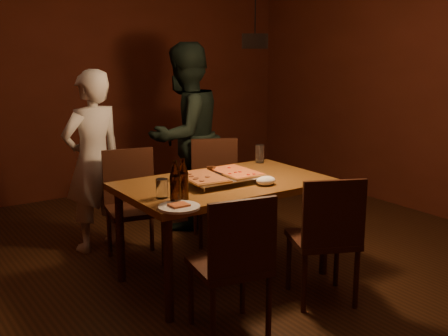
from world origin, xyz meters
TOP-DOWN VIEW (x-y plane):
  - room_shell at (0.00, 0.00)m, footprint 6.00×6.00m
  - dining_table at (-0.16, 0.15)m, footprint 1.50×0.90m
  - chair_far_left at (-0.55, 0.90)m, footprint 0.50×0.50m
  - chair_far_right at (0.28, 0.92)m, footprint 0.56×0.56m
  - chair_near_left at (-0.60, -0.62)m, footprint 0.49×0.49m
  - chair_near_right at (0.17, -0.60)m, footprint 0.56×0.56m
  - pizza_tray at (-0.19, 0.16)m, footprint 0.58×0.48m
  - pizza_meat at (-0.34, 0.15)m, footprint 0.31×0.45m
  - pizza_cheese at (-0.05, 0.16)m, footprint 0.27×0.42m
  - spatula at (-0.19, 0.18)m, footprint 0.12×0.25m
  - beer_bottle_a at (-0.72, -0.14)m, footprint 0.07×0.07m
  - beer_bottle_b at (-0.64, -0.10)m, footprint 0.07×0.07m
  - water_glass_left at (-0.74, 0.01)m, footprint 0.08×0.08m
  - water_glass_right at (0.45, 0.51)m, footprint 0.07×0.07m
  - plate_slice at (-0.76, -0.26)m, footprint 0.26×0.26m
  - napkin at (0.03, -0.10)m, footprint 0.15×0.12m
  - diner_white at (-0.72, 1.28)m, footprint 0.62×0.47m
  - diner_dark at (0.23, 1.38)m, footprint 1.01×0.89m
  - pendant_lamp at (0.00, 0.00)m, footprint 0.18×0.18m

SIDE VIEW (x-z plane):
  - chair_far_left at x=-0.55m, z-range 0.29..0.78m
  - chair_far_right at x=0.28m, z-range 0.29..0.78m
  - chair_near_left at x=-0.60m, z-range 0.29..0.78m
  - chair_near_right at x=0.17m, z-range 0.29..0.78m
  - dining_table at x=-0.16m, z-range 0.30..1.05m
  - plate_slice at x=-0.76m, z-range 0.75..0.77m
  - diner_white at x=-0.72m, z-range 0.00..1.53m
  - pizza_tray at x=-0.19m, z-range 0.75..0.80m
  - napkin at x=0.03m, z-range 0.75..0.81m
  - pizza_meat at x=-0.34m, z-range 0.80..0.82m
  - pizza_cheese at x=-0.05m, z-range 0.80..0.82m
  - spatula at x=-0.19m, z-range 0.79..0.83m
  - water_glass_left at x=-0.74m, z-range 0.75..0.88m
  - water_glass_right at x=0.45m, z-range 0.75..0.90m
  - diner_dark at x=0.23m, z-range 0.00..1.74m
  - beer_bottle_b at x=-0.64m, z-range 0.75..1.02m
  - beer_bottle_a at x=-0.72m, z-range 0.75..1.02m
  - room_shell at x=0.00m, z-range -1.60..4.40m
  - pendant_lamp at x=0.00m, z-range 1.21..2.31m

